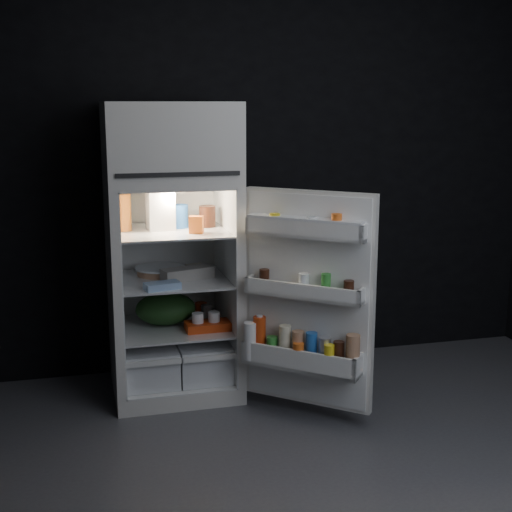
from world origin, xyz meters
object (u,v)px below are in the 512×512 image
object	(u,v)px
fridge_door	(306,304)
milk_jug	(160,210)
refrigerator	(171,240)
yogurt_tray	(208,326)
egg_carton	(187,273)

from	to	relation	value
fridge_door	milk_jug	world-z (taller)	fridge_door
milk_jug	refrigerator	bearing A→B (deg)	3.36
yogurt_tray	refrigerator	bearing A→B (deg)	135.73
egg_carton	yogurt_tray	world-z (taller)	egg_carton
refrigerator	egg_carton	bearing A→B (deg)	-40.93
refrigerator	yogurt_tray	xyz separation A→B (m)	(0.19, -0.18, -0.50)
fridge_door	egg_carton	xyz separation A→B (m)	(-0.57, 0.56, 0.08)
refrigerator	egg_carton	xyz separation A→B (m)	(0.08, -0.07, -0.19)
milk_jug	egg_carton	world-z (taller)	milk_jug
milk_jug	egg_carton	size ratio (longest dim) A/B	0.76
milk_jug	yogurt_tray	distance (m)	0.76
refrigerator	milk_jug	world-z (taller)	refrigerator
egg_carton	yogurt_tray	size ratio (longest dim) A/B	1.18
fridge_door	milk_jug	distance (m)	1.06
egg_carton	yogurt_tray	bearing A→B (deg)	-61.35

